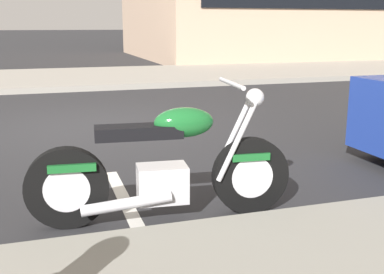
# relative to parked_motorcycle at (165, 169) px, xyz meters

# --- Properties ---
(ground_plane) EXTENTS (260.00, 260.00, 0.00)m
(ground_plane) POSITION_rel_parked_motorcycle_xyz_m (-0.25, 3.81, -0.43)
(ground_plane) COLOR #28282B
(parking_stall_stripe) EXTENTS (0.12, 2.20, 0.01)m
(parking_stall_stripe) POSITION_rel_parked_motorcycle_xyz_m (-0.25, 0.30, -0.43)
(parking_stall_stripe) COLOR silver
(parking_stall_stripe) RESTS_ON ground
(parked_motorcycle) EXTENTS (2.14, 0.62, 1.12)m
(parked_motorcycle) POSITION_rel_parked_motorcycle_xyz_m (0.00, 0.00, 0.00)
(parked_motorcycle) COLOR black
(parked_motorcycle) RESTS_ON ground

